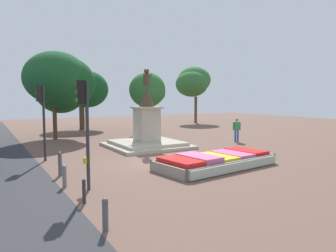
# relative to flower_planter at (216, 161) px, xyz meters

# --- Properties ---
(ground_plane) EXTENTS (72.89, 72.89, 0.00)m
(ground_plane) POSITION_rel_flower_planter_xyz_m (-1.64, 2.30, -0.29)
(ground_plane) COLOR brown
(flower_planter) EXTENTS (6.05, 3.30, 0.67)m
(flower_planter) POSITION_rel_flower_planter_xyz_m (0.00, 0.00, 0.00)
(flower_planter) COLOR #38281C
(flower_planter) RESTS_ON ground_plane
(statue_monument) EXTENTS (4.78, 4.78, 5.02)m
(statue_monument) POSITION_rel_flower_planter_xyz_m (-0.10, 7.00, 0.68)
(statue_monument) COLOR #B1A793
(statue_monument) RESTS_ON ground_plane
(traffic_light_near_crossing) EXTENTS (0.41, 0.29, 3.80)m
(traffic_light_near_crossing) POSITION_rel_flower_planter_xyz_m (-6.25, -0.64, 2.33)
(traffic_light_near_crossing) COLOR #2D2D33
(traffic_light_near_crossing) RESTS_ON ground_plane
(traffic_light_mid_block) EXTENTS (0.41, 0.29, 3.80)m
(traffic_light_mid_block) POSITION_rel_flower_planter_xyz_m (-6.66, 5.58, 2.37)
(traffic_light_mid_block) COLOR #2D2D33
(traffic_light_mid_block) RESTS_ON ground_plane
(pedestrian_near_planter) EXTENTS (0.53, 0.36, 1.70)m
(pedestrian_near_planter) POSITION_rel_flower_planter_xyz_m (6.57, 6.00, 0.70)
(pedestrian_near_planter) COLOR #264CA5
(pedestrian_near_planter) RESTS_ON ground_plane
(kerb_bollard_south) EXTENTS (0.16, 0.16, 0.82)m
(kerb_bollard_south) POSITION_rel_flower_planter_xyz_m (-6.81, -4.33, 0.15)
(kerb_bollard_south) COLOR #4C5156
(kerb_bollard_south) RESTS_ON ground_plane
(kerb_bollard_mid_a) EXTENTS (0.12, 0.12, 0.76)m
(kerb_bollard_mid_a) POSITION_rel_flower_planter_xyz_m (-6.69, -2.03, 0.11)
(kerb_bollard_mid_a) COLOR #2D2D33
(kerb_bollard_mid_a) RESTS_ON ground_plane
(kerb_bollard_mid_b) EXTENTS (0.16, 0.16, 0.81)m
(kerb_bollard_mid_b) POSITION_rel_flower_planter_xyz_m (-6.80, 0.11, 0.14)
(kerb_bollard_mid_b) COLOR slate
(kerb_bollard_mid_b) RESTS_ON ground_plane
(kerb_bollard_north) EXTENTS (0.17, 0.17, 1.00)m
(kerb_bollard_north) POSITION_rel_flower_planter_xyz_m (-6.58, 1.93, 0.24)
(kerb_bollard_north) COLOR #4C5156
(kerb_bollard_north) RESTS_ON ground_plane
(park_tree_far_left) EXTENTS (4.79, 4.42, 6.90)m
(park_tree_far_left) POSITION_rel_flower_planter_xyz_m (13.51, 21.76, 4.73)
(park_tree_far_left) COLOR brown
(park_tree_far_left) RESTS_ON ground_plane
(park_tree_behind_statue) EXTENTS (5.29, 5.47, 6.64)m
(park_tree_behind_statue) POSITION_rel_flower_planter_xyz_m (-3.90, 14.22, 4.05)
(park_tree_behind_statue) COLOR #4C3823
(park_tree_behind_statue) RESTS_ON ground_plane
(park_tree_far_right) EXTENTS (3.11, 3.44, 5.34)m
(park_tree_far_right) POSITION_rel_flower_planter_xyz_m (3.45, 13.91, 3.45)
(park_tree_far_right) COLOR brown
(park_tree_far_right) RESTS_ON ground_plane
(park_tree_street_side) EXTENTS (5.21, 4.48, 5.84)m
(park_tree_street_side) POSITION_rel_flower_planter_xyz_m (-0.58, 20.77, 3.85)
(park_tree_street_side) COLOR #4C3823
(park_tree_street_side) RESTS_ON ground_plane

